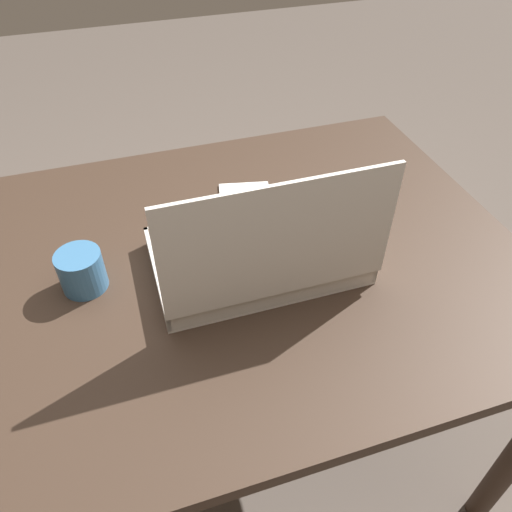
# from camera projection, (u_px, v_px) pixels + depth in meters

# --- Properties ---
(ground_plane) EXTENTS (8.00, 8.00, 0.00)m
(ground_plane) POSITION_uv_depth(u_px,v_px,m) (249.00, 431.00, 1.57)
(ground_plane) COLOR #564C44
(dining_table) EXTENTS (1.17, 0.93, 0.76)m
(dining_table) POSITION_uv_depth(u_px,v_px,m) (246.00, 285.00, 1.12)
(dining_table) COLOR #38281E
(dining_table) RESTS_ON ground_plane
(donut_box) EXTENTS (0.42, 0.27, 0.29)m
(donut_box) POSITION_uv_depth(u_px,v_px,m) (259.00, 255.00, 0.97)
(donut_box) COLOR silver
(donut_box) RESTS_ON dining_table
(coffee_mug) EXTENTS (0.09, 0.09, 0.08)m
(coffee_mug) POSITION_uv_depth(u_px,v_px,m) (81.00, 270.00, 0.96)
(coffee_mug) COLOR teal
(coffee_mug) RESTS_ON dining_table
(paper_napkin) EXTENTS (0.14, 0.10, 0.01)m
(paper_napkin) POSITION_uv_depth(u_px,v_px,m) (245.00, 192.00, 1.22)
(paper_napkin) COLOR white
(paper_napkin) RESTS_ON dining_table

